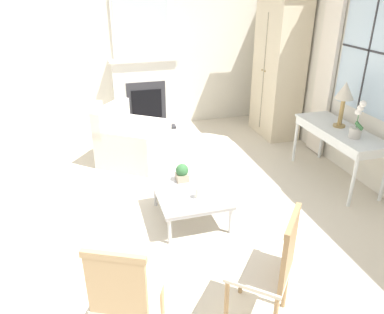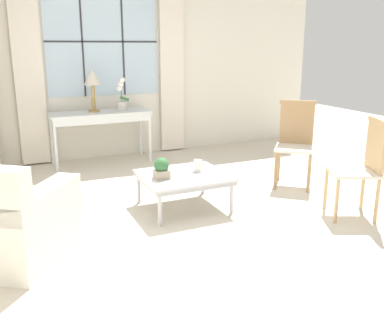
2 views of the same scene
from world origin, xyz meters
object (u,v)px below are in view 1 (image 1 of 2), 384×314
object	(u,v)px
console_table	(340,134)
armchair_upholstered	(132,144)
armoire	(279,67)
side_chair_wooden	(273,264)
accent_chair_wooden	(124,293)
fireplace	(145,87)
table_lamp	(345,94)
coffee_table	(191,194)
potted_orchid	(357,124)
pillar_candle	(199,193)
potted_plant_small	(182,173)

from	to	relation	value
console_table	armchair_upholstered	xyz separation A→B (m)	(-1.33, -2.59, -0.37)
armoire	side_chair_wooden	bearing A→B (deg)	-27.62
side_chair_wooden	accent_chair_wooden	size ratio (longest dim) A/B	1.03
fireplace	table_lamp	size ratio (longest dim) A/B	3.82
side_chair_wooden	armoire	bearing A→B (deg)	152.38
armoire	coffee_table	xyz separation A→B (m)	(2.20, -2.17, -0.85)
potted_orchid	pillar_candle	bearing A→B (deg)	-83.27
side_chair_wooden	pillar_candle	size ratio (longest dim) A/B	7.49
side_chair_wooden	coffee_table	bearing A→B (deg)	-172.58
armchair_upholstered	accent_chair_wooden	size ratio (longest dim) A/B	1.21
pillar_candle	fireplace	bearing A→B (deg)	-179.77
table_lamp	side_chair_wooden	bearing A→B (deg)	-44.53
armoire	potted_plant_small	distance (m)	3.02
potted_orchid	accent_chair_wooden	distance (m)	3.45
fireplace	console_table	bearing A→B (deg)	37.84
armoire	pillar_candle	xyz separation A→B (m)	(2.38, -2.13, -0.75)
armchair_upholstered	pillar_candle	world-z (taller)	armchair_upholstered
fireplace	table_lamp	distance (m)	3.46
armchair_upholstered	potted_plant_small	world-z (taller)	armchair_upholstered
console_table	potted_plant_small	xyz separation A→B (m)	(0.13, -2.19, -0.19)
console_table	coffee_table	world-z (taller)	console_table
side_chair_wooden	potted_plant_small	bearing A→B (deg)	-172.56
fireplace	armoire	world-z (taller)	armoire
potted_orchid	accent_chair_wooden	xyz separation A→B (m)	(1.59, -3.04, -0.36)
side_chair_wooden	fireplace	bearing A→B (deg)	-177.83
potted_orchid	armoire	bearing A→B (deg)	178.89
armoire	armchair_upholstered	xyz separation A→B (m)	(0.49, -2.60, -0.89)
pillar_candle	armchair_upholstered	bearing A→B (deg)	-166.01
table_lamp	potted_plant_small	xyz separation A→B (m)	(0.20, -2.22, -0.72)
table_lamp	armchair_upholstered	distance (m)	3.04
armoire	console_table	bearing A→B (deg)	-0.35
fireplace	console_table	xyz separation A→B (m)	(2.74, 2.13, -0.10)
armchair_upholstered	side_chair_wooden	bearing A→B (deg)	11.00
table_lamp	potted_orchid	size ratio (longest dim) A/B	1.24
potted_orchid	armchair_upholstered	bearing A→B (deg)	-122.69
console_table	armchair_upholstered	world-z (taller)	armchair_upholstered
potted_orchid	armchair_upholstered	xyz separation A→B (m)	(-1.64, -2.56, -0.63)
armoire	table_lamp	bearing A→B (deg)	0.51
potted_orchid	side_chair_wooden	world-z (taller)	potted_orchid
console_table	potted_orchid	bearing A→B (deg)	-5.51
console_table	coffee_table	size ratio (longest dim) A/B	1.61
potted_orchid	armchair_upholstered	size ratio (longest dim) A/B	0.40
console_table	potted_plant_small	size ratio (longest dim) A/B	6.62
fireplace	armoire	size ratio (longest dim) A/B	0.98
potted_orchid	potted_plant_small	xyz separation A→B (m)	(-0.19, -2.16, -0.45)
fireplace	pillar_candle	size ratio (longest dim) A/B	16.79
accent_chair_wooden	potted_plant_small	size ratio (longest dim) A/B	4.65
potted_plant_small	pillar_candle	distance (m)	0.44
armoire	coffee_table	distance (m)	3.21
fireplace	potted_plant_small	xyz separation A→B (m)	(2.87, -0.06, -0.28)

